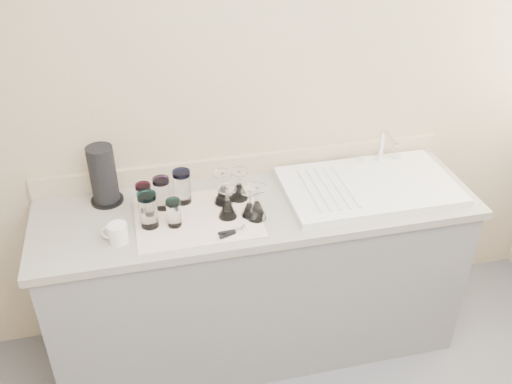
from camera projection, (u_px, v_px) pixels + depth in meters
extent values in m
cube|color=tan|center=(244.00, 108.00, 2.71)|extent=(3.50, 0.04, 2.50)
cube|color=slate|center=(258.00, 280.00, 2.91)|extent=(2.00, 0.60, 0.86)
cube|color=gray|center=(258.00, 207.00, 2.66)|extent=(2.06, 0.62, 0.04)
cube|color=white|center=(369.00, 186.00, 2.75)|extent=(0.82, 0.50, 0.03)
cylinder|color=silver|center=(382.00, 144.00, 2.88)|extent=(0.02, 0.02, 0.18)
cylinder|color=silver|center=(390.00, 137.00, 2.77)|extent=(0.02, 0.16, 0.02)
cylinder|color=silver|center=(362.00, 159.00, 2.90)|extent=(0.03, 0.03, 0.04)
cylinder|color=silver|center=(398.00, 154.00, 2.94)|extent=(0.03, 0.03, 0.04)
cube|color=white|center=(198.00, 218.00, 2.55)|extent=(0.55, 0.42, 0.01)
cylinder|color=white|center=(145.00, 199.00, 2.56)|extent=(0.07, 0.07, 0.12)
cylinder|color=#E91F6D|center=(143.00, 186.00, 2.52)|extent=(0.07, 0.07, 0.02)
cylinder|color=white|center=(162.00, 195.00, 2.58)|extent=(0.07, 0.07, 0.13)
cylinder|color=purple|center=(161.00, 181.00, 2.54)|extent=(0.08, 0.08, 0.02)
cylinder|color=white|center=(182.00, 189.00, 2.62)|extent=(0.08, 0.08, 0.14)
cylinder|color=blue|center=(181.00, 173.00, 2.57)|extent=(0.08, 0.08, 0.02)
cylinder|color=white|center=(149.00, 212.00, 2.46)|extent=(0.08, 0.08, 0.14)
cylinder|color=#117C84|center=(147.00, 196.00, 2.41)|extent=(0.08, 0.08, 0.02)
cylinder|color=white|center=(174.00, 214.00, 2.47)|extent=(0.06, 0.06, 0.11)
cylinder|color=#30AEAE|center=(173.00, 202.00, 2.43)|extent=(0.06, 0.06, 0.02)
cone|color=white|center=(223.00, 195.00, 2.63)|extent=(0.09, 0.09, 0.08)
cylinder|color=white|center=(223.00, 181.00, 2.59)|extent=(0.01, 0.01, 0.07)
cylinder|color=white|center=(223.00, 174.00, 2.57)|extent=(0.09, 0.09, 0.01)
cone|color=white|center=(239.00, 191.00, 2.66)|extent=(0.08, 0.08, 0.08)
cylinder|color=white|center=(239.00, 178.00, 2.62)|extent=(0.01, 0.01, 0.06)
cylinder|color=white|center=(239.00, 172.00, 2.60)|extent=(0.08, 0.08, 0.01)
cone|color=white|center=(228.00, 209.00, 2.53)|extent=(0.08, 0.08, 0.08)
cylinder|color=white|center=(227.00, 196.00, 2.49)|extent=(0.01, 0.01, 0.06)
cylinder|color=white|center=(227.00, 189.00, 2.47)|extent=(0.08, 0.08, 0.01)
cone|color=white|center=(250.00, 209.00, 2.54)|extent=(0.07, 0.07, 0.07)
cylinder|color=white|center=(249.00, 197.00, 2.51)|extent=(0.01, 0.01, 0.06)
cylinder|color=white|center=(249.00, 191.00, 2.49)|extent=(0.07, 0.07, 0.01)
cone|color=white|center=(257.00, 210.00, 2.52)|extent=(0.09, 0.09, 0.08)
cylinder|color=white|center=(257.00, 195.00, 2.48)|extent=(0.01, 0.01, 0.07)
cylinder|color=white|center=(257.00, 188.00, 2.46)|extent=(0.09, 0.09, 0.01)
cube|color=silver|center=(240.00, 230.00, 2.45)|extent=(0.05, 0.03, 0.02)
cylinder|color=black|center=(229.00, 234.00, 2.43)|extent=(0.09, 0.05, 0.02)
cylinder|color=black|center=(229.00, 232.00, 2.44)|extent=(0.10, 0.02, 0.02)
cylinder|color=white|center=(118.00, 233.00, 2.39)|extent=(0.10, 0.10, 0.09)
torus|color=white|center=(108.00, 233.00, 2.39)|extent=(0.06, 0.03, 0.06)
cylinder|color=black|center=(107.00, 200.00, 2.67)|extent=(0.15, 0.15, 0.01)
cylinder|color=black|center=(103.00, 174.00, 2.59)|extent=(0.12, 0.12, 0.27)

